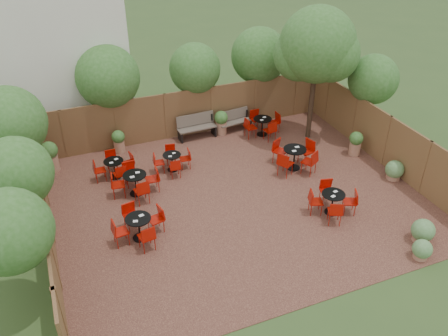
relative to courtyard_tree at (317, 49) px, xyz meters
name	(u,v)px	position (x,y,z in m)	size (l,w,h in m)	color
ground	(237,198)	(-4.47, -2.90, -3.77)	(80.00, 80.00, 0.00)	#354F23
courtyard_paving	(237,198)	(-4.47, -2.90, -3.76)	(12.00, 10.00, 0.02)	#381C17
fence_back	(189,113)	(-4.47, 2.10, -2.77)	(12.00, 0.08, 2.00)	brown
fence_left	(47,216)	(-10.47, -2.90, -2.77)	(0.08, 10.00, 2.00)	brown
fence_right	(386,141)	(1.53, -2.90, -2.77)	(0.08, 10.00, 2.00)	brown
neighbour_building	(55,32)	(-8.97, 5.10, 0.23)	(5.00, 4.00, 8.00)	silver
overhang_foliage	(155,96)	(-6.24, 0.49, -1.10)	(15.36, 10.52, 2.46)	#2D5E1E
courtyard_tree	(317,49)	(0.00, 0.00, 0.00)	(2.97, 2.91, 5.36)	black
park_bench_left	(196,126)	(-4.32, 1.73, -3.24)	(1.64, 0.58, 1.00)	brown
park_bench_right	(234,120)	(-2.63, 1.72, -3.29)	(1.50, 0.66, 0.90)	brown
bistro_tables	(215,172)	(-4.80, -1.71, -3.31)	(7.92, 7.23, 0.96)	black
planters	(171,141)	(-5.69, 0.80, -3.18)	(11.65, 4.15, 1.17)	#99664C
low_shrubs	(411,210)	(0.17, -6.00, -3.41)	(2.60, 4.26, 0.74)	#99664C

